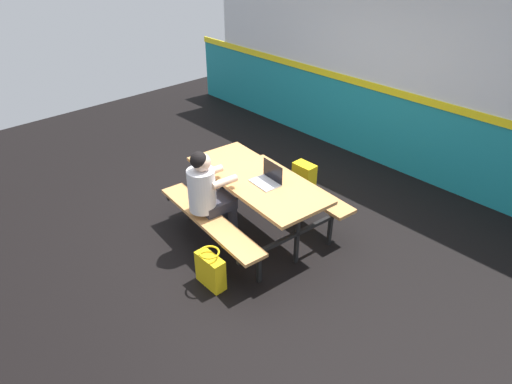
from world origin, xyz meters
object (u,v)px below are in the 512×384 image
picnic_table_main (256,190)px  backpack_dark (304,179)px  laptop_silver (268,179)px  student_nearer (208,191)px  tote_bag_bright (210,270)px

picnic_table_main → backpack_dark: (-0.21, 1.08, -0.36)m
picnic_table_main → laptop_silver: (0.17, 0.02, 0.21)m
backpack_dark → student_nearer: bearing=-88.9°
backpack_dark → tote_bag_bright: backpack_dark is taller
picnic_table_main → student_nearer: (-0.18, -0.54, 0.13)m
picnic_table_main → laptop_silver: 0.27m
student_nearer → tote_bag_bright: student_nearer is taller
student_nearer → picnic_table_main: bearing=72.0°
picnic_table_main → student_nearer: student_nearer is taller
picnic_table_main → backpack_dark: 1.16m
backpack_dark → tote_bag_bright: size_ratio=1.02×
student_nearer → laptop_silver: 0.66m
laptop_silver → tote_bag_bright: bearing=-78.8°
student_nearer → backpack_dark: size_ratio=2.74×
laptop_silver → tote_bag_bright: size_ratio=0.79×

